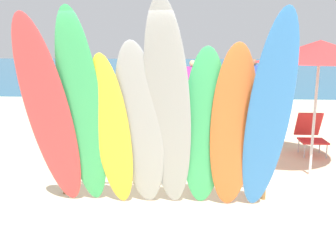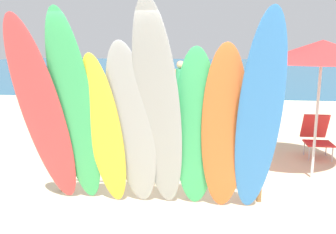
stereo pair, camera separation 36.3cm
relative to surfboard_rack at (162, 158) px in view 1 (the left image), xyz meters
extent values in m
plane|color=beige|center=(0.00, 14.00, -0.57)|extent=(60.00, 60.00, 0.00)
cube|color=#235B7F|center=(0.00, 29.55, -0.56)|extent=(60.00, 40.00, 0.02)
cylinder|color=brown|center=(-1.44, 0.00, -0.22)|extent=(0.07, 0.07, 0.70)
cylinder|color=brown|center=(1.44, 0.00, -0.22)|extent=(0.07, 0.07, 0.70)
cylinder|color=brown|center=(0.00, 0.00, 0.13)|extent=(3.00, 0.06, 0.06)
ellipsoid|color=#D13D42|center=(-1.30, -0.72, 0.68)|extent=(0.61, 1.17, 2.52)
ellipsoid|color=#38B266|center=(-0.91, -0.67, 0.71)|extent=(0.56, 1.14, 2.58)
ellipsoid|color=yellow|center=(-0.57, -0.58, 0.47)|extent=(0.55, 0.85, 2.09)
ellipsoid|color=#999EA3|center=(-0.22, -0.58, 0.54)|extent=(0.66, 0.93, 2.23)
ellipsoid|color=#999EA3|center=(0.13, -0.69, 0.76)|extent=(0.64, 1.17, 2.66)
ellipsoid|color=#38B266|center=(0.56, -0.51, 0.51)|extent=(0.57, 0.80, 2.16)
ellipsoid|color=orange|center=(0.91, -0.57, 0.53)|extent=(0.55, 0.82, 2.21)
ellipsoid|color=#337AD1|center=(1.29, -0.71, 0.70)|extent=(0.56, 1.15, 2.55)
cylinder|color=tan|center=(-0.31, 5.58, -0.16)|extent=(0.13, 0.13, 0.82)
cylinder|color=tan|center=(-0.11, 5.85, -0.16)|extent=(0.13, 0.13, 0.82)
cube|color=#33A36B|center=(-0.21, 5.72, 0.18)|extent=(0.44, 0.27, 0.20)
cube|color=#33A36B|center=(-0.21, 5.72, 0.57)|extent=(0.43, 0.47, 0.64)
sphere|color=tan|center=(-0.21, 5.72, 1.01)|extent=(0.23, 0.23, 0.23)
cylinder|color=tan|center=(-0.37, 5.50, 0.60)|extent=(0.10, 0.10, 0.57)
cylinder|color=tan|center=(-0.05, 5.93, 0.60)|extent=(0.10, 0.10, 0.57)
cylinder|color=brown|center=(2.73, 7.93, -0.17)|extent=(0.12, 0.12, 0.81)
cylinder|color=brown|center=(2.41, 8.01, -0.17)|extent=(0.12, 0.12, 0.81)
cube|color=silver|center=(2.57, 7.97, 0.17)|extent=(0.43, 0.27, 0.19)
cube|color=#2D4CB2|center=(2.57, 7.97, 0.55)|extent=(0.46, 0.31, 0.63)
sphere|color=brown|center=(2.57, 7.97, 0.98)|extent=(0.23, 0.23, 0.23)
cylinder|color=brown|center=(2.83, 7.91, 0.59)|extent=(0.10, 0.10, 0.56)
cylinder|color=brown|center=(2.31, 8.04, 0.59)|extent=(0.10, 0.10, 0.56)
cylinder|color=tan|center=(-1.65, 7.79, -0.15)|extent=(0.13, 0.13, 0.84)
cylinder|color=tan|center=(-1.38, 8.01, -0.15)|extent=(0.13, 0.13, 0.84)
cube|color=orange|center=(-1.52, 7.90, 0.20)|extent=(0.45, 0.28, 0.20)
cube|color=#DB333D|center=(-1.52, 7.90, 0.60)|extent=(0.48, 0.45, 0.66)
sphere|color=tan|center=(-1.52, 7.90, 1.05)|extent=(0.24, 0.24, 0.24)
cylinder|color=tan|center=(-1.73, 7.73, 0.63)|extent=(0.10, 0.10, 0.59)
cylinder|color=tan|center=(-1.30, 8.08, 0.63)|extent=(0.10, 0.10, 0.59)
cylinder|color=beige|center=(1.91, 5.06, -0.17)|extent=(0.12, 0.12, 0.81)
cylinder|color=beige|center=(1.71, 4.79, -0.17)|extent=(0.12, 0.12, 0.81)
cube|color=#B23399|center=(1.81, 4.92, 0.17)|extent=(0.44, 0.27, 0.19)
cube|color=#B23399|center=(1.81, 4.92, 0.55)|extent=(0.43, 0.46, 0.63)
sphere|color=beige|center=(1.81, 4.92, 0.99)|extent=(0.23, 0.23, 0.23)
cylinder|color=beige|center=(1.97, 5.14, 0.59)|extent=(0.10, 0.10, 0.56)
cylinder|color=beige|center=(1.65, 4.71, 0.59)|extent=(0.10, 0.10, 0.56)
cylinder|color=tan|center=(0.58, 7.33, -0.18)|extent=(0.12, 0.12, 0.80)
cylinder|color=tan|center=(0.26, 7.39, -0.18)|extent=(0.12, 0.12, 0.80)
cube|color=silver|center=(0.42, 7.36, 0.16)|extent=(0.43, 0.26, 0.19)
cube|color=#B23399|center=(0.42, 7.36, 0.54)|extent=(0.45, 0.29, 0.63)
sphere|color=tan|center=(0.42, 7.36, 0.96)|extent=(0.23, 0.23, 0.23)
cylinder|color=tan|center=(0.68, 7.31, 0.57)|extent=(0.10, 0.10, 0.56)
cylinder|color=tan|center=(0.16, 7.41, 0.57)|extent=(0.10, 0.10, 0.56)
cylinder|color=#B7B7BC|center=(2.60, 1.94, -0.43)|extent=(0.02, 0.02, 0.28)
cylinder|color=#B7B7BC|center=(3.02, 1.94, -0.43)|extent=(0.02, 0.02, 0.28)
cylinder|color=#B7B7BC|center=(2.60, 2.32, -0.43)|extent=(0.02, 0.02, 0.28)
cylinder|color=#B7B7BC|center=(3.02, 2.32, -0.43)|extent=(0.02, 0.02, 0.28)
cube|color=red|center=(2.81, 2.13, -0.28)|extent=(0.50, 0.45, 0.03)
cube|color=red|center=(2.81, 2.47, -0.01)|extent=(0.50, 0.25, 0.52)
cylinder|color=silver|center=(2.42, 1.04, 0.50)|extent=(0.04, 0.04, 2.15)
cone|color=red|center=(2.42, 1.04, 1.49)|extent=(2.01, 2.01, 0.35)
ellipsoid|color=teal|center=(-1.53, 15.59, -0.43)|extent=(4.16, 1.77, 0.33)
camera|label=1|loc=(0.41, -4.82, 1.59)|focal=38.00mm
camera|label=2|loc=(0.77, -4.78, 1.59)|focal=38.00mm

